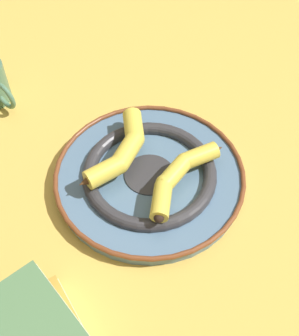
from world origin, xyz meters
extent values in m
plane|color=gold|center=(0.00, 0.00, 0.00)|extent=(2.80, 2.80, 0.00)
cylinder|color=slate|center=(0.03, 0.02, 0.01)|extent=(0.34, 0.34, 0.02)
torus|color=#2D2D33|center=(0.03, 0.02, 0.03)|extent=(0.24, 0.24, 0.02)
cylinder|color=#2D2D33|center=(0.03, 0.02, 0.02)|extent=(0.09, 0.09, 0.00)
torus|color=brown|center=(0.03, 0.02, 0.02)|extent=(0.35, 0.35, 0.01)
cylinder|color=gold|center=(0.08, -0.06, 0.05)|extent=(0.07, 0.07, 0.03)
cylinder|color=gold|center=(0.03, -0.03, 0.05)|extent=(0.07, 0.05, 0.03)
cylinder|color=gold|center=(-0.04, -0.03, 0.05)|extent=(0.07, 0.05, 0.03)
sphere|color=gold|center=(0.06, -0.04, 0.05)|extent=(0.03, 0.03, 0.03)
sphere|color=gold|center=(0.00, -0.02, 0.05)|extent=(0.03, 0.03, 0.03)
cone|color=#472D19|center=(0.10, -0.08, 0.05)|extent=(0.04, 0.04, 0.02)
sphere|color=black|center=(-0.07, -0.04, 0.05)|extent=(0.02, 0.02, 0.02)
cylinder|color=gold|center=(-0.02, 0.09, 0.06)|extent=(0.07, 0.07, 0.04)
cylinder|color=gold|center=(0.04, 0.07, 0.06)|extent=(0.07, 0.04, 0.04)
cylinder|color=gold|center=(0.10, 0.08, 0.06)|extent=(0.07, 0.06, 0.04)
sphere|color=gold|center=(0.01, 0.07, 0.06)|extent=(0.04, 0.04, 0.04)
sphere|color=gold|center=(0.07, 0.06, 0.06)|extent=(0.04, 0.04, 0.04)
cone|color=#472D19|center=(-0.04, 0.10, 0.06)|extent=(0.04, 0.04, 0.03)
sphere|color=black|center=(0.13, 0.09, 0.06)|extent=(0.02, 0.02, 0.02)
torus|color=#477056|center=(0.10, 0.36, 0.04)|extent=(0.03, 0.06, 0.06)
camera|label=1|loc=(-0.45, -0.17, 0.70)|focal=50.00mm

